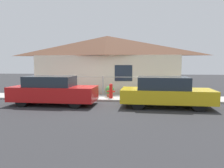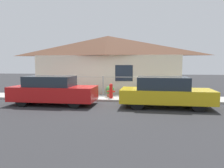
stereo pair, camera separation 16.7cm
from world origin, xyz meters
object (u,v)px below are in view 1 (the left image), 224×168
object	(u,v)px
car_right	(165,92)
car_left	(53,91)
fire_hydrant	(111,90)
potted_plant_near_hydrant	(110,91)

from	to	relation	value
car_right	car_left	bearing A→B (deg)	-177.94
car_left	fire_hydrant	size ratio (longest dim) A/B	5.06
potted_plant_near_hydrant	car_right	bearing A→B (deg)	-37.53
fire_hydrant	potted_plant_near_hydrant	world-z (taller)	fire_hydrant
car_right	fire_hydrant	xyz separation A→B (m)	(-2.68, 1.66, -0.16)
fire_hydrant	potted_plant_near_hydrant	xyz separation A→B (m)	(-0.12, 0.50, -0.08)
car_right	fire_hydrant	bearing A→B (deg)	150.32
car_left	fire_hydrant	xyz separation A→B (m)	(2.60, 1.66, -0.16)
car_right	potted_plant_near_hydrant	world-z (taller)	car_right
car_right	potted_plant_near_hydrant	xyz separation A→B (m)	(-2.80, 2.15, -0.25)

